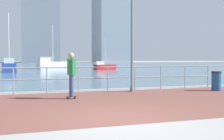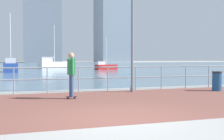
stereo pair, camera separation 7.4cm
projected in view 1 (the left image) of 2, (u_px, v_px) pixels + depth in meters
The scene contains 12 objects.
ground at pixel (42, 68), 44.98m from camera, with size 220.00×220.00×0.00m, color #ADAAA5.
brick_paving at pixel (95, 103), 9.36m from camera, with size 28.00×6.48×0.01m, color brown.
harbor_water at pixel (39, 66), 55.37m from camera, with size 180.00×88.00×0.00m, color slate.
waterfront_railing at pixel (78, 75), 12.42m from camera, with size 25.25×0.06×1.16m.
lamppost at pixel (129, 25), 12.57m from camera, with size 0.54×0.75×5.62m.
skateboarder at pixel (71, 71), 10.31m from camera, with size 0.41×0.56×1.77m.
trash_bin at pixel (216, 81), 12.96m from camera, with size 0.46×0.46×0.93m.
sailboat_white at pixel (52, 64), 41.93m from camera, with size 5.01×3.24×6.76m.
sailboat_teal at pixel (9, 66), 30.84m from camera, with size 1.78×4.88×6.74m.
sailboat_ivory at pixel (104, 66), 37.79m from camera, with size 3.37×1.95×4.52m.
tower_slate at pixel (110, 6), 115.53m from camera, with size 12.34×16.99×49.33m.
tower_beige at pixel (40, 3), 99.66m from camera, with size 13.20×12.15×45.69m.
Camera 1 is at (-2.21, -6.40, 1.54)m, focal length 43.55 mm.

